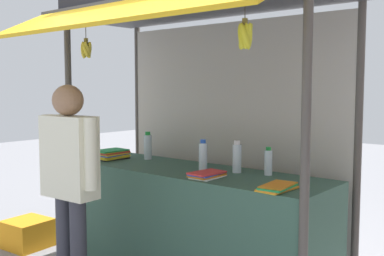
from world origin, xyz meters
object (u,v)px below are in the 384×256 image
(magazine_stack_rear_center, at_px, (207,174))
(banana_bunch_inner_left, at_px, (245,36))
(banana_bunch_inner_right, at_px, (86,49))
(magazine_stack_left, at_px, (278,187))
(water_bottle_far_left, at_px, (237,158))
(water_bottle_front_right, at_px, (203,156))
(water_bottle_right, at_px, (148,146))
(plastic_crate, at_px, (28,233))
(water_bottle_mid_left, at_px, (268,162))
(vendor_person, at_px, (70,171))
(magazine_stack_back_right, at_px, (111,154))

(magazine_stack_rear_center, xyz_separation_m, banana_bunch_inner_left, (0.52, -0.28, 0.99))
(banana_bunch_inner_right, bearing_deg, magazine_stack_left, 7.84)
(magazine_stack_left, bearing_deg, water_bottle_far_left, 148.05)
(water_bottle_front_right, height_order, banana_bunch_inner_right, banana_bunch_inner_right)
(water_bottle_right, relative_size, plastic_crate, 0.68)
(water_bottle_mid_left, bearing_deg, magazine_stack_left, -52.86)
(water_bottle_right, height_order, vendor_person, vendor_person)
(water_bottle_front_right, distance_m, magazine_stack_back_right, 1.05)
(plastic_crate, bearing_deg, water_bottle_far_left, 18.93)
(magazine_stack_back_right, height_order, vendor_person, vendor_person)
(magazine_stack_left, xyz_separation_m, plastic_crate, (-2.58, -0.33, -0.77))
(banana_bunch_inner_left, xyz_separation_m, vendor_person, (-1.22, -0.46, -0.94))
(magazine_stack_rear_center, bearing_deg, magazine_stack_left, -3.93)
(magazine_stack_back_right, relative_size, vendor_person, 0.21)
(water_bottle_far_left, xyz_separation_m, plastic_crate, (-2.01, -0.69, -0.87))
(water_bottle_mid_left, distance_m, banana_bunch_inner_right, 1.79)
(water_bottle_mid_left, relative_size, magazine_stack_left, 0.69)
(magazine_stack_left, distance_m, banana_bunch_inner_right, 2.00)
(water_bottle_right, bearing_deg, magazine_stack_left, -13.32)
(magazine_stack_left, bearing_deg, water_bottle_mid_left, 127.14)
(vendor_person, xyz_separation_m, plastic_crate, (-1.24, 0.36, -0.82))
(magazine_stack_rear_center, height_order, plastic_crate, magazine_stack_rear_center)
(water_bottle_right, xyz_separation_m, vendor_person, (0.27, -1.08, -0.05))
(magazine_stack_back_right, xyz_separation_m, vendor_person, (0.55, -0.87, 0.03))
(water_bottle_mid_left, height_order, vendor_person, vendor_person)
(magazine_stack_left, relative_size, banana_bunch_inner_left, 1.07)
(water_bottle_right, bearing_deg, magazine_stack_back_right, -142.97)
(magazine_stack_rear_center, distance_m, magazine_stack_back_right, 1.27)
(vendor_person, height_order, plastic_crate, vendor_person)
(water_bottle_right, bearing_deg, vendor_person, -75.90)
(water_bottle_far_left, height_order, vendor_person, vendor_person)
(water_bottle_mid_left, xyz_separation_m, banana_bunch_inner_right, (-1.40, -0.66, 0.90))
(water_bottle_front_right, xyz_separation_m, banana_bunch_inner_right, (-0.86, -0.51, 0.89))
(water_bottle_front_right, bearing_deg, magazine_stack_rear_center, -46.09)
(water_bottle_right, height_order, banana_bunch_inner_left, banana_bunch_inner_left)
(water_bottle_front_right, relative_size, water_bottle_right, 0.96)
(vendor_person, bearing_deg, banana_bunch_inner_left, 17.13)
(magazine_stack_left, relative_size, magazine_stack_back_right, 0.99)
(magazine_stack_left, bearing_deg, vendor_person, -152.50)
(water_bottle_right, bearing_deg, water_bottle_mid_left, 1.82)
(water_bottle_front_right, distance_m, banana_bunch_inner_right, 1.34)
(water_bottle_front_right, bearing_deg, water_bottle_mid_left, 15.79)
(banana_bunch_inner_left, bearing_deg, vendor_person, -159.32)
(magazine_stack_back_right, height_order, banana_bunch_inner_right, banana_bunch_inner_right)
(banana_bunch_inner_left, height_order, banana_bunch_inner_right, same)
(water_bottle_front_right, distance_m, plastic_crate, 2.02)
(water_bottle_right, bearing_deg, water_bottle_far_left, -1.44)
(water_bottle_right, distance_m, water_bottle_far_left, 1.04)
(water_bottle_far_left, xyz_separation_m, vendor_person, (-0.77, -1.05, -0.05))
(water_bottle_far_left, height_order, magazine_stack_left, water_bottle_far_left)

